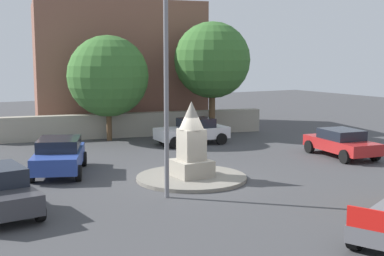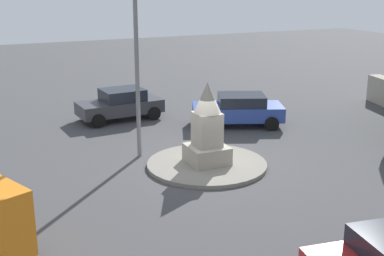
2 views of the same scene
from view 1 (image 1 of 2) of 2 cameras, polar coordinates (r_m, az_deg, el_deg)
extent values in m
plane|color=#424244|center=(20.96, -0.06, -5.61)|extent=(80.00, 80.00, 0.00)
cylinder|color=gray|center=(20.94, -0.06, -5.42)|extent=(4.39, 4.39, 0.14)
cube|color=#9E9687|center=(20.85, -0.06, -4.36)|extent=(1.39, 1.39, 0.65)
cube|color=#9E9687|center=(20.67, -0.06, -1.81)|extent=(0.89, 0.89, 1.24)
cone|color=#9E9687|center=(20.51, -0.06, 1.41)|extent=(0.98, 0.98, 1.10)
cylinder|color=slate|center=(17.75, -2.83, 5.48)|extent=(0.16, 0.16, 8.30)
cube|color=#B22323|center=(26.47, 15.89, -1.75)|extent=(2.29, 4.24, 0.55)
cube|color=#1E232D|center=(26.40, 15.92, -0.65)|extent=(1.84, 2.12, 0.47)
cylinder|color=black|center=(27.16, 12.64, -1.99)|extent=(0.31, 0.67, 0.64)
cylinder|color=black|center=(28.14, 15.52, -1.75)|extent=(0.31, 0.67, 0.64)
cylinder|color=black|center=(24.91, 16.26, -3.01)|extent=(0.31, 0.67, 0.64)
cylinder|color=black|center=(25.97, 19.25, -2.69)|extent=(0.31, 0.67, 0.64)
cube|color=#2D479E|center=(22.53, -14.24, -3.21)|extent=(3.24, 4.51, 0.66)
cube|color=#1E232D|center=(22.60, -14.23, -1.70)|extent=(2.33, 2.57, 0.48)
cylinder|color=black|center=(21.10, -12.22, -4.81)|extent=(0.45, 0.68, 0.64)
cylinder|color=black|center=(21.33, -17.08, -4.84)|extent=(0.45, 0.68, 0.64)
cylinder|color=black|center=(23.92, -11.66, -3.29)|extent=(0.45, 0.68, 0.64)
cylinder|color=black|center=(24.12, -15.94, -3.34)|extent=(0.45, 0.68, 0.64)
cylinder|color=black|center=(16.41, -16.22, -8.62)|extent=(0.27, 0.66, 0.64)
cylinder|color=black|center=(19.01, -18.88, -6.47)|extent=(0.27, 0.66, 0.64)
cube|color=silver|center=(29.01, -0.01, -0.55)|extent=(4.08, 1.89, 0.63)
cube|color=#1E232D|center=(29.05, 0.44, 0.58)|extent=(1.84, 1.62, 0.50)
cylinder|color=black|center=(27.73, -1.83, -1.60)|extent=(0.65, 0.26, 0.64)
cylinder|color=black|center=(29.22, -3.19, -1.12)|extent=(0.65, 0.26, 0.64)
cylinder|color=black|center=(28.99, 3.20, -1.19)|extent=(0.65, 0.26, 0.64)
cylinder|color=black|center=(30.42, 1.65, -0.75)|extent=(0.65, 0.26, 0.64)
cylinder|color=black|center=(14.19, 17.41, -10.86)|extent=(0.88, 0.59, 0.84)
cube|color=#9E9687|center=(31.98, -6.50, 0.35)|extent=(16.36, 4.10, 1.44)
cube|color=brown|center=(36.79, -8.21, 6.70)|extent=(12.14, 9.42, 8.35)
cylinder|color=brown|center=(32.22, 2.18, 1.84)|extent=(0.39, 0.39, 2.99)
sphere|color=#386B2D|center=(32.04, 2.21, 7.39)|extent=(4.63, 4.63, 4.63)
cylinder|color=brown|center=(30.69, -9.00, 0.60)|extent=(0.31, 0.31, 2.09)
sphere|color=#386B2D|center=(30.47, -9.11, 5.59)|extent=(4.65, 4.65, 4.65)
camera|label=2|loc=(27.81, 39.85, 9.72)|focal=48.02mm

